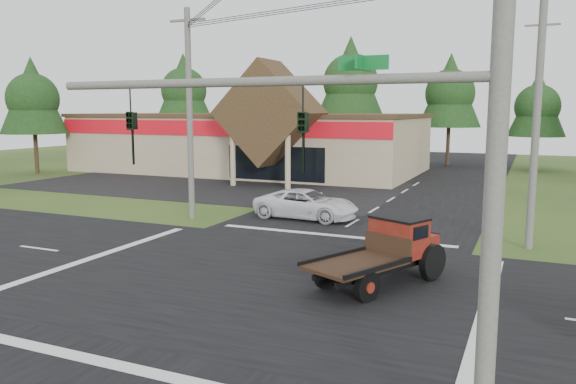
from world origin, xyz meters
The scene contains 18 objects.
ground centered at (0.00, 0.00, 0.00)m, with size 120.00×120.00×0.00m, color #2A481A.
road_ns centered at (0.00, 0.00, 0.01)m, with size 12.00×120.00×0.02m, color black.
road_ew centered at (0.00, 0.00, 0.01)m, with size 120.00×12.00×0.02m, color black.
parking_apron centered at (-14.00, 19.00, 0.01)m, with size 28.00×14.00×0.02m, color black.
cvs_building centered at (-15.70, 29.57, 2.78)m, with size 30.40×18.20×9.19m.
traffic_signal_mast centered at (5.82, -7.50, 4.43)m, with size 8.12×0.24×7.00m.
utility_pole_nr centered at (7.50, -7.50, 5.64)m, with size 2.00×0.30×11.00m.
utility_pole_nw centered at (-8.00, 8.00, 5.39)m, with size 2.00×0.30×10.50m.
utility_pole_ne centered at (8.00, 8.00, 5.89)m, with size 2.00×0.30×11.50m.
utility_pole_n centered at (8.00, 22.00, 5.74)m, with size 2.00×0.30×11.20m.
tree_row_a centered at (-30.00, 40.00, 8.05)m, with size 6.72×6.72×12.12m.
tree_row_b centered at (-20.00, 42.00, 6.70)m, with size 5.60×5.60×10.10m.
tree_row_c centered at (-10.00, 41.00, 8.72)m, with size 7.28×7.28×13.13m.
tree_row_d centered at (0.00, 42.00, 7.38)m, with size 6.16×6.16×11.11m.
tree_row_e centered at (8.00, 40.00, 6.03)m, with size 5.04×5.04×9.09m.
tree_side_w centered at (-32.00, 20.00, 6.70)m, with size 5.60×5.60×10.10m.
antique_flatbed_truck centered at (3.67, 0.89, 1.06)m, with size 1.94×5.08×2.13m, color #61110D, non-canonical shape.
white_pickup centered at (-2.56, 10.32, 0.74)m, with size 2.47×5.36×1.49m, color white.
Camera 1 is at (8.00, -16.05, 5.53)m, focal length 35.00 mm.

